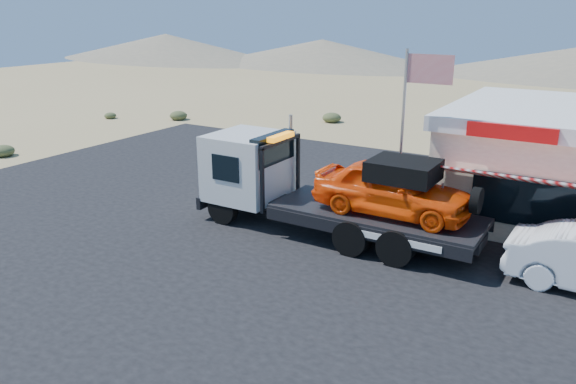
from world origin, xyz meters
name	(u,v)px	position (x,y,z in m)	size (l,w,h in m)	color
ground	(206,244)	(0.00, 0.00, 0.00)	(120.00, 120.00, 0.00)	#9C8659
asphalt_lot	(306,227)	(2.00, 3.00, 0.01)	(32.00, 24.00, 0.02)	black
tow_truck	(328,185)	(2.88, 2.86, 1.70)	(9.47, 2.81, 3.17)	black
flagpole	(410,121)	(4.93, 4.50, 3.76)	(1.55, 0.10, 6.00)	#99999E
desert_scrub	(109,138)	(-13.99, 8.52, 0.29)	(27.49, 32.62, 0.67)	#3F4826
distant_hills	(436,56)	(-9.77, 55.14, 1.89)	(126.00, 48.00, 4.20)	#726B59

